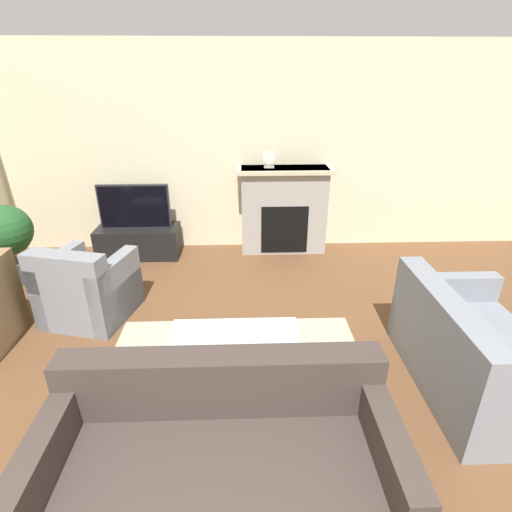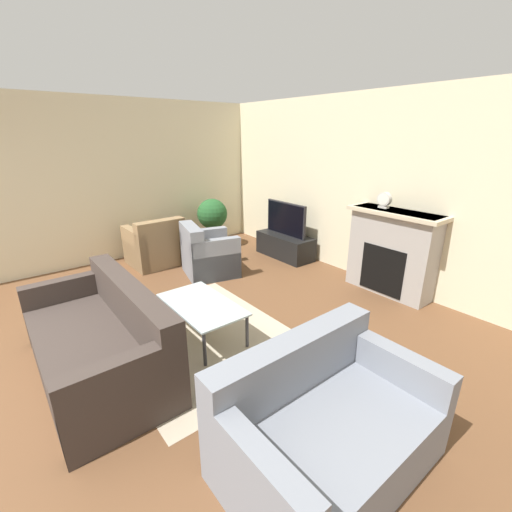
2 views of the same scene
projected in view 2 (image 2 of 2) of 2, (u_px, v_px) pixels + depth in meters
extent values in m
cube|color=beige|center=(353.00, 188.00, 5.23)|extent=(8.76, 0.06, 2.70)
cube|color=beige|center=(119.00, 182.00, 5.85)|extent=(0.06, 8.13, 2.70)
cube|color=#B7A88E|center=(200.00, 336.00, 3.81)|extent=(2.24, 1.79, 0.00)
cube|color=#9E9993|center=(392.00, 253.00, 4.71)|extent=(1.15, 0.37, 1.17)
cube|color=black|center=(382.00, 270.00, 4.67)|extent=(0.63, 0.01, 0.66)
cube|color=beige|center=(396.00, 213.00, 4.50)|extent=(1.27, 0.43, 0.05)
cube|color=black|center=(285.00, 246.00, 6.22)|extent=(1.09, 0.48, 0.41)
cube|color=#232328|center=(286.00, 219.00, 6.05)|extent=(0.93, 0.05, 0.59)
cube|color=black|center=(285.00, 219.00, 6.04)|extent=(0.89, 0.01, 0.55)
cube|color=#3D332D|center=(97.00, 352.00, 3.18)|extent=(1.93, 0.92, 0.42)
cube|color=#3D332D|center=(130.00, 302.00, 3.26)|extent=(1.93, 0.20, 0.40)
cube|color=#3D332D|center=(73.00, 305.00, 3.80)|extent=(0.14, 0.92, 0.66)
cube|color=#3D332D|center=(128.00, 396.00, 2.48)|extent=(0.14, 0.92, 0.66)
cube|color=gray|center=(330.00, 441.00, 2.27)|extent=(0.91, 1.44, 0.42)
cube|color=gray|center=(294.00, 363.00, 2.39)|extent=(0.20, 1.44, 0.40)
cube|color=gray|center=(252.00, 487.00, 1.84)|extent=(0.91, 0.14, 0.66)
cube|color=gray|center=(387.00, 384.00, 2.60)|extent=(0.91, 0.14, 0.66)
cube|color=#8C704C|center=(155.00, 252.00, 5.89)|extent=(0.82, 0.82, 0.42)
cube|color=#8C704C|center=(160.00, 232.00, 5.53)|extent=(0.22, 0.81, 0.40)
cube|color=#8C704C|center=(172.00, 241.00, 6.05)|extent=(0.80, 0.16, 0.66)
cube|color=#8C704C|center=(135.00, 249.00, 5.65)|extent=(0.80, 0.16, 0.66)
cube|color=gray|center=(210.00, 261.00, 5.45)|extent=(0.93, 0.93, 0.42)
cube|color=gray|center=(191.00, 239.00, 5.21)|extent=(0.79, 0.38, 0.40)
cube|color=gray|center=(216.00, 260.00, 5.14)|extent=(0.33, 0.77, 0.66)
cube|color=gray|center=(205.00, 248.00, 5.68)|extent=(0.33, 0.77, 0.66)
cylinder|color=#333338|center=(162.00, 311.00, 3.98)|extent=(0.04, 0.04, 0.37)
cylinder|color=#333338|center=(205.00, 349.00, 3.27)|extent=(0.04, 0.04, 0.37)
cylinder|color=#333338|center=(201.00, 298.00, 4.28)|extent=(0.04, 0.04, 0.37)
cylinder|color=#333338|center=(247.00, 331.00, 3.57)|extent=(0.04, 0.04, 0.37)
cube|color=silver|center=(202.00, 304.00, 3.71)|extent=(1.04, 0.59, 0.02)
cylinder|color=#47474C|center=(213.00, 240.00, 6.77)|extent=(0.29, 0.29, 0.27)
cylinder|color=#4C3823|center=(213.00, 230.00, 6.69)|extent=(0.03, 0.03, 0.17)
sphere|color=#235628|center=(212.00, 214.00, 6.58)|extent=(0.58, 0.58, 0.58)
cube|color=beige|center=(383.00, 207.00, 4.66)|extent=(0.13, 0.07, 0.03)
cylinder|color=beige|center=(384.00, 199.00, 4.62)|extent=(0.19, 0.07, 0.19)
cylinder|color=white|center=(383.00, 199.00, 4.60)|extent=(0.15, 0.00, 0.15)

